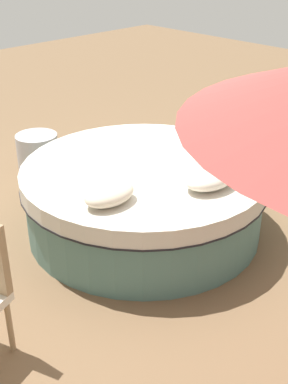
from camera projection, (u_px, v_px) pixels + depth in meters
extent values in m
plane|color=brown|center=(144.00, 228.00, 4.88)|extent=(16.00, 16.00, 0.00)
cylinder|color=#4C726B|center=(144.00, 206.00, 4.77)|extent=(2.16, 2.16, 0.49)
cylinder|color=black|center=(144.00, 182.00, 4.66)|extent=(2.23, 2.23, 0.02)
cylinder|color=beige|center=(144.00, 174.00, 4.62)|extent=(2.22, 2.22, 0.16)
ellipsoid|color=beige|center=(109.00, 194.00, 3.95)|extent=(0.44, 0.29, 0.16)
ellipsoid|color=silver|center=(211.00, 177.00, 4.20)|extent=(0.54, 0.34, 0.17)
cylinder|color=#997A56|center=(10.00, 326.00, 3.39)|extent=(0.04, 0.04, 0.42)
cylinder|color=#B7B7BC|center=(38.00, 156.00, 5.76)|extent=(0.46, 0.46, 0.51)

